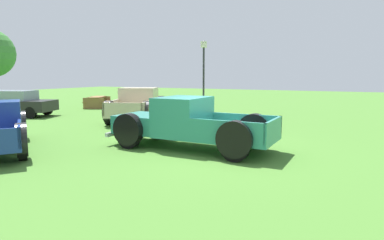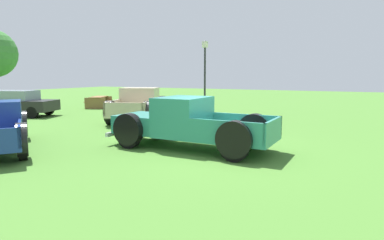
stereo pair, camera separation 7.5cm
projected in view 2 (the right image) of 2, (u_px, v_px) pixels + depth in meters
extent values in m
plane|color=#477A2D|center=(218.00, 152.00, 9.91)|extent=(80.00, 80.00, 0.00)
cube|color=#2D8475|center=(145.00, 123.00, 11.13)|extent=(1.61, 1.59, 0.57)
cube|color=silver|center=(126.00, 121.00, 11.50)|extent=(1.43, 0.09, 0.48)
sphere|color=silver|center=(114.00, 123.00, 10.93)|extent=(0.21, 0.21, 0.21)
sphere|color=silver|center=(138.00, 119.00, 12.04)|extent=(0.21, 0.21, 0.21)
cube|color=#2D8475|center=(183.00, 116.00, 10.41)|extent=(1.77, 1.39, 1.20)
cube|color=#8C9EA8|center=(166.00, 107.00, 10.67)|extent=(1.51, 0.07, 0.53)
cube|color=#2D8475|center=(237.00, 139.00, 9.67)|extent=(1.78, 2.22, 0.10)
cube|color=#2D8475|center=(226.00, 131.00, 8.89)|extent=(0.12, 2.19, 0.57)
cube|color=#2D8475|center=(246.00, 123.00, 10.35)|extent=(0.12, 2.19, 0.57)
cube|color=#2D8475|center=(273.00, 130.00, 9.14)|extent=(1.75, 0.11, 0.57)
cylinder|color=black|center=(129.00, 136.00, 10.40)|extent=(0.24, 0.80, 0.79)
cylinder|color=#B7B7BC|center=(128.00, 136.00, 10.39)|extent=(0.26, 0.32, 0.32)
cylinder|color=black|center=(129.00, 129.00, 10.37)|extent=(0.31, 1.01, 1.00)
cylinder|color=black|center=(160.00, 128.00, 11.94)|extent=(0.24, 0.80, 0.79)
cylinder|color=#B7B7BC|center=(160.00, 128.00, 11.95)|extent=(0.26, 0.32, 0.32)
cylinder|color=black|center=(159.00, 122.00, 11.91)|extent=(0.31, 1.01, 1.00)
cylinder|color=black|center=(234.00, 147.00, 8.79)|extent=(0.24, 0.80, 0.79)
cylinder|color=#B7B7BC|center=(234.00, 147.00, 8.78)|extent=(0.26, 0.32, 0.32)
cylinder|color=black|center=(234.00, 140.00, 8.76)|extent=(0.31, 1.01, 1.00)
cylinder|color=black|center=(254.00, 136.00, 10.33)|extent=(0.24, 0.80, 0.79)
cylinder|color=#B7B7BC|center=(254.00, 136.00, 10.34)|extent=(0.26, 0.32, 0.32)
cylinder|color=black|center=(254.00, 130.00, 10.30)|extent=(0.31, 1.01, 1.00)
cube|color=silver|center=(125.00, 131.00, 11.56)|extent=(1.91, 0.14, 0.13)
cube|color=#C6B793|center=(147.00, 103.00, 18.62)|extent=(2.07, 2.08, 0.58)
cube|color=silver|center=(150.00, 102.00, 19.42)|extent=(0.59, 1.37, 0.49)
sphere|color=silver|center=(139.00, 101.00, 19.46)|extent=(0.21, 0.21, 0.21)
sphere|color=silver|center=(161.00, 102.00, 19.34)|extent=(0.21, 0.21, 0.21)
cube|color=#C6B793|center=(140.00, 100.00, 17.11)|extent=(1.93, 2.15, 1.22)
cube|color=#8C9EA8|center=(143.00, 94.00, 17.71)|extent=(0.60, 1.44, 0.54)
cube|color=#C6B793|center=(131.00, 114.00, 15.41)|extent=(2.72, 2.46, 0.11)
cube|color=#C6B793|center=(113.00, 107.00, 15.44)|extent=(2.10, 0.89, 0.58)
cube|color=#C6B793|center=(148.00, 107.00, 15.29)|extent=(2.10, 0.89, 0.58)
cube|color=#C6B793|center=(123.00, 109.00, 14.31)|extent=(0.72, 1.68, 0.58)
cylinder|color=black|center=(131.00, 108.00, 18.74)|extent=(0.83, 0.51, 0.80)
cylinder|color=#B7B7BC|center=(131.00, 108.00, 18.74)|extent=(0.39, 0.35, 0.32)
cylinder|color=black|center=(131.00, 105.00, 18.71)|extent=(1.05, 0.65, 1.02)
cylinder|color=black|center=(162.00, 109.00, 18.57)|extent=(0.83, 0.51, 0.80)
cylinder|color=#B7B7BC|center=(163.00, 109.00, 18.57)|extent=(0.39, 0.35, 0.32)
cylinder|color=black|center=(162.00, 105.00, 18.55)|extent=(1.05, 0.65, 1.02)
cylinder|color=black|center=(110.00, 116.00, 15.24)|extent=(0.83, 0.51, 0.80)
cylinder|color=#B7B7BC|center=(110.00, 116.00, 15.24)|extent=(0.39, 0.35, 0.32)
cylinder|color=black|center=(110.00, 112.00, 15.21)|extent=(1.05, 0.65, 1.02)
cylinder|color=black|center=(148.00, 117.00, 15.08)|extent=(0.83, 0.51, 0.80)
cylinder|color=#B7B7BC|center=(148.00, 117.00, 15.07)|extent=(0.39, 0.35, 0.32)
cylinder|color=black|center=(148.00, 112.00, 15.05)|extent=(1.05, 0.65, 1.02)
cube|color=silver|center=(150.00, 108.00, 19.51)|extent=(0.80, 1.84, 0.13)
sphere|color=silver|center=(16.00, 119.00, 12.38)|extent=(0.19, 0.19, 0.19)
cube|color=navy|center=(20.00, 132.00, 9.13)|extent=(1.28, 1.67, 0.53)
cylinder|color=black|center=(23.00, 129.00, 11.87)|extent=(0.61, 0.72, 0.74)
cylinder|color=#B7B7BC|center=(24.00, 129.00, 11.87)|extent=(0.36, 0.38, 0.29)
cylinder|color=black|center=(23.00, 124.00, 11.84)|extent=(0.78, 0.91, 0.93)
cylinder|color=black|center=(23.00, 146.00, 8.99)|extent=(0.61, 0.72, 0.74)
cylinder|color=#B7B7BC|center=(23.00, 146.00, 8.99)|extent=(0.36, 0.38, 0.29)
cylinder|color=black|center=(22.00, 140.00, 8.96)|extent=(0.78, 0.91, 0.93)
cube|color=black|center=(16.00, 105.00, 18.38)|extent=(3.05, 4.58, 0.58)
cube|color=#7F939E|center=(13.00, 95.00, 18.32)|extent=(2.17, 2.73, 0.53)
cylinder|color=black|center=(49.00, 109.00, 18.99)|extent=(0.39, 0.65, 0.62)
cylinder|color=black|center=(32.00, 113.00, 17.47)|extent=(0.39, 0.65, 0.62)
cylinder|color=black|center=(2.00, 109.00, 19.36)|extent=(0.39, 0.65, 0.62)
cube|color=#2D2D33|center=(205.00, 110.00, 20.60)|extent=(0.36, 0.36, 0.25)
cylinder|color=#2D2D33|center=(205.00, 78.00, 20.34)|extent=(0.12, 0.12, 3.65)
cube|color=#F2EACC|center=(205.00, 45.00, 20.07)|extent=(0.28, 0.28, 0.36)
cone|color=#2D2D33|center=(205.00, 42.00, 20.04)|extent=(0.32, 0.32, 0.14)
cube|color=olive|center=(99.00, 97.00, 22.93)|extent=(1.97, 1.49, 0.06)
cube|color=olive|center=(90.00, 101.00, 22.98)|extent=(1.75, 1.02, 0.05)
cube|color=olive|center=(107.00, 101.00, 22.95)|extent=(1.75, 1.02, 0.05)
cube|color=olive|center=(102.00, 101.00, 23.77)|extent=(0.67, 1.30, 0.75)
cube|color=olive|center=(95.00, 103.00, 22.18)|extent=(0.67, 1.30, 0.75)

